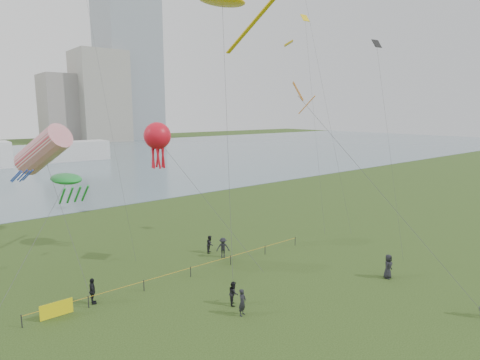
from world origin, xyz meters
TOP-DOWN VIEW (x-y plane):
  - ground_plane at (0.00, 0.00)m, footprint 400.00×400.00m
  - lake at (0.00, 100.00)m, footprint 400.00×120.00m
  - tower at (62.00, 168.00)m, footprint 24.00×24.00m
  - building_mid at (46.00, 162.00)m, footprint 20.00×20.00m
  - building_low at (32.00, 168.00)m, footprint 16.00×18.00m
  - pavilion_right at (14.00, 98.00)m, footprint 18.00×7.00m
  - fence at (-8.43, 13.36)m, footprint 24.07×0.07m
  - spectator_a at (-2.51, 7.61)m, footprint 0.96×1.01m
  - spectator_b at (2.25, 15.18)m, footprint 1.36×1.25m
  - spectator_c at (-9.88, 13.74)m, footprint 0.68×1.14m
  - spectator_d at (9.62, 3.40)m, footprint 1.03×0.76m
  - spectator_f at (-2.96, 6.12)m, footprint 0.76×0.65m
  - spectator_g at (2.05, 16.93)m, footprint 1.00×0.99m
  - kite_stingray at (3.64, 16.74)m, footprint 6.51×9.92m
  - kite_windsock at (-10.89, 19.56)m, footprint 4.35×7.53m
  - kite_creature at (-9.43, 19.59)m, footprint 7.65×7.14m
  - kite_octopus at (-1.36, 19.98)m, footprint 5.40×10.77m
  - kite_delta at (4.61, 8.02)m, footprint 3.95×14.67m

SIDE VIEW (x-z plane):
  - ground_plane at x=0.00m, z-range 0.00..0.00m
  - lake at x=0.00m, z-range -0.02..0.06m
  - fence at x=-8.43m, z-range 0.03..1.08m
  - spectator_g at x=2.05m, z-range 0.00..1.63m
  - spectator_a at x=-2.51m, z-range 0.00..1.64m
  - spectator_f at x=-2.96m, z-range 0.00..1.77m
  - spectator_c at x=-9.88m, z-range 0.00..1.82m
  - spectator_b at x=2.25m, z-range 0.00..1.84m
  - spectator_d at x=9.62m, z-range 0.00..1.92m
  - pavilion_right at x=14.00m, z-range 0.00..5.00m
  - kite_creature at x=-9.43m, z-range 3.69..11.90m
  - kite_windsock at x=-10.89m, z-range 4.08..16.22m
  - kite_octopus at x=-1.36m, z-range 4.74..16.75m
  - kite_delta at x=4.61m, z-range 6.20..21.31m
  - building_low at x=32.00m, z-range 0.00..28.00m
  - building_mid at x=46.00m, z-range 0.00..38.00m
  - kite_stingray at x=3.64m, z-range 10.87..33.54m
  - tower at x=62.00m, z-range 0.00..120.00m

